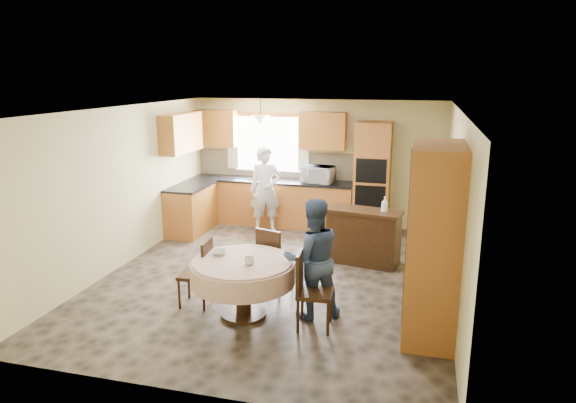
% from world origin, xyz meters
% --- Properties ---
extents(floor, '(5.00, 6.00, 0.01)m').
position_xyz_m(floor, '(0.00, 0.00, 0.00)').
color(floor, brown).
rests_on(floor, ground).
extents(ceiling, '(5.00, 6.00, 0.01)m').
position_xyz_m(ceiling, '(0.00, 0.00, 2.50)').
color(ceiling, white).
rests_on(ceiling, wall_back).
extents(wall_back, '(5.00, 0.02, 2.50)m').
position_xyz_m(wall_back, '(0.00, 3.00, 1.25)').
color(wall_back, '#C7BD80').
rests_on(wall_back, floor).
extents(wall_front, '(5.00, 0.02, 2.50)m').
position_xyz_m(wall_front, '(0.00, -3.00, 1.25)').
color(wall_front, '#C7BD80').
rests_on(wall_front, floor).
extents(wall_left, '(0.02, 6.00, 2.50)m').
position_xyz_m(wall_left, '(-2.50, 0.00, 1.25)').
color(wall_left, '#C7BD80').
rests_on(wall_left, floor).
extents(wall_right, '(0.02, 6.00, 2.50)m').
position_xyz_m(wall_right, '(2.50, 0.00, 1.25)').
color(wall_right, '#C7BD80').
rests_on(wall_right, floor).
extents(window, '(1.40, 0.03, 1.10)m').
position_xyz_m(window, '(-1.00, 2.98, 1.60)').
color(window, white).
rests_on(window, wall_back).
extents(curtain_left, '(0.22, 0.02, 1.15)m').
position_xyz_m(curtain_left, '(-1.75, 2.93, 1.65)').
color(curtain_left, white).
rests_on(curtain_left, wall_back).
extents(curtain_right, '(0.22, 0.02, 1.15)m').
position_xyz_m(curtain_right, '(-0.25, 2.93, 1.65)').
color(curtain_right, white).
rests_on(curtain_right, wall_back).
extents(base_cab_back, '(3.30, 0.60, 0.88)m').
position_xyz_m(base_cab_back, '(-0.85, 2.70, 0.44)').
color(base_cab_back, '#D37438').
rests_on(base_cab_back, floor).
extents(counter_back, '(3.30, 0.64, 0.04)m').
position_xyz_m(counter_back, '(-0.85, 2.70, 0.90)').
color(counter_back, black).
rests_on(counter_back, base_cab_back).
extents(base_cab_left, '(0.60, 1.20, 0.88)m').
position_xyz_m(base_cab_left, '(-2.20, 1.80, 0.44)').
color(base_cab_left, '#D37438').
rests_on(base_cab_left, floor).
extents(counter_left, '(0.64, 1.20, 0.04)m').
position_xyz_m(counter_left, '(-2.20, 1.80, 0.90)').
color(counter_left, black).
rests_on(counter_left, base_cab_left).
extents(backsplash, '(3.30, 0.02, 0.55)m').
position_xyz_m(backsplash, '(-0.85, 2.99, 1.18)').
color(backsplash, '#C9B98E').
rests_on(backsplash, wall_back).
extents(wall_cab_left, '(0.85, 0.33, 0.72)m').
position_xyz_m(wall_cab_left, '(-2.05, 2.83, 1.91)').
color(wall_cab_left, '#CA7832').
rests_on(wall_cab_left, wall_back).
extents(wall_cab_right, '(0.90, 0.33, 0.72)m').
position_xyz_m(wall_cab_right, '(0.15, 2.83, 1.91)').
color(wall_cab_right, '#CA7832').
rests_on(wall_cab_right, wall_back).
extents(wall_cab_side, '(0.33, 1.20, 0.72)m').
position_xyz_m(wall_cab_side, '(-2.33, 1.80, 1.91)').
color(wall_cab_side, '#CA7832').
rests_on(wall_cab_side, wall_left).
extents(oven_tower, '(0.66, 0.62, 2.12)m').
position_xyz_m(oven_tower, '(1.15, 2.69, 1.06)').
color(oven_tower, '#D37438').
rests_on(oven_tower, floor).
extents(oven_upper, '(0.56, 0.01, 0.45)m').
position_xyz_m(oven_upper, '(1.15, 2.38, 1.25)').
color(oven_upper, black).
rests_on(oven_upper, oven_tower).
extents(oven_lower, '(0.56, 0.01, 0.45)m').
position_xyz_m(oven_lower, '(1.15, 2.38, 0.75)').
color(oven_lower, black).
rests_on(oven_lower, oven_tower).
extents(pendant, '(0.36, 0.36, 0.18)m').
position_xyz_m(pendant, '(-1.00, 2.50, 2.12)').
color(pendant, beige).
rests_on(pendant, ceiling).
extents(sideboard, '(1.24, 0.69, 0.84)m').
position_xyz_m(sideboard, '(1.21, 0.92, 0.42)').
color(sideboard, '#3B2310').
rests_on(sideboard, floor).
extents(space_heater, '(0.50, 0.43, 0.58)m').
position_xyz_m(space_heater, '(2.20, 0.08, 0.29)').
color(space_heater, black).
rests_on(space_heater, floor).
extents(cupboard, '(0.59, 1.17, 2.24)m').
position_xyz_m(cupboard, '(2.22, -1.16, 1.12)').
color(cupboard, '#D37438').
rests_on(cupboard, floor).
extents(dining_table, '(1.30, 1.30, 0.74)m').
position_xyz_m(dining_table, '(-0.04, -1.32, 0.58)').
color(dining_table, '#3B2310').
rests_on(dining_table, floor).
extents(chair_left, '(0.41, 0.41, 0.90)m').
position_xyz_m(chair_left, '(-0.68, -1.17, 0.50)').
color(chair_left, '#3B2310').
rests_on(chair_left, floor).
extents(chair_back, '(0.49, 0.49, 0.93)m').
position_xyz_m(chair_back, '(0.11, -0.52, 0.51)').
color(chair_back, '#3B2310').
rests_on(chair_back, floor).
extents(chair_right, '(0.44, 0.44, 0.95)m').
position_xyz_m(chair_right, '(0.82, -1.41, 0.53)').
color(chair_right, '#3B2310').
rests_on(chair_right, floor).
extents(framed_picture, '(0.06, 0.53, 0.44)m').
position_xyz_m(framed_picture, '(2.47, 0.44, 1.61)').
color(framed_picture, gold).
rests_on(framed_picture, wall_right).
extents(microwave, '(0.65, 0.49, 0.33)m').
position_xyz_m(microwave, '(0.11, 2.65, 1.08)').
color(microwave, silver).
rests_on(microwave, counter_back).
extents(person_sink, '(0.71, 0.61, 1.65)m').
position_xyz_m(person_sink, '(-0.81, 2.17, 0.83)').
color(person_sink, silver).
rests_on(person_sink, floor).
extents(person_dining, '(0.92, 0.85, 1.53)m').
position_xyz_m(person_dining, '(0.80, -1.10, 0.76)').
color(person_dining, navy).
rests_on(person_dining, floor).
extents(bowl_sideboard, '(0.25, 0.25, 0.05)m').
position_xyz_m(bowl_sideboard, '(1.04, 0.92, 0.86)').
color(bowl_sideboard, '#B2B2B2').
rests_on(bowl_sideboard, sideboard).
extents(bottle_sideboard, '(0.13, 0.13, 0.28)m').
position_xyz_m(bottle_sideboard, '(1.52, 0.92, 0.98)').
color(bottle_sideboard, silver).
rests_on(bottle_sideboard, sideboard).
extents(cup_table, '(0.13, 0.13, 0.10)m').
position_xyz_m(cup_table, '(0.09, -1.44, 0.79)').
color(cup_table, '#B2B2B2').
rests_on(cup_table, dining_table).
extents(bowl_table, '(0.24, 0.24, 0.06)m').
position_xyz_m(bowl_table, '(-0.40, -1.20, 0.77)').
color(bowl_table, '#B2B2B2').
rests_on(bowl_table, dining_table).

